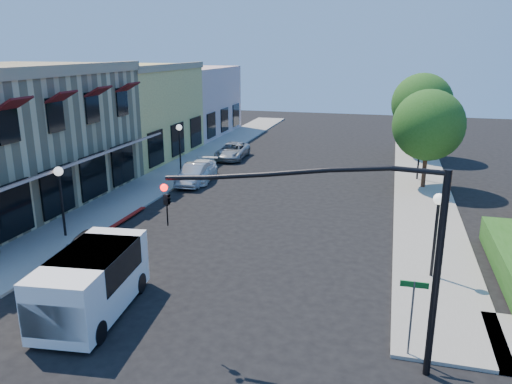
% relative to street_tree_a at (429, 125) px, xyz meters
% --- Properties ---
extents(ground, '(120.00, 120.00, 0.00)m').
position_rel_street_tree_a_xyz_m(ground, '(-8.80, -22.00, -4.19)').
color(ground, black).
rests_on(ground, ground).
extents(sidewalk_left, '(3.50, 50.00, 0.12)m').
position_rel_street_tree_a_xyz_m(sidewalk_left, '(-17.55, 5.00, -4.13)').
color(sidewalk_left, gray).
rests_on(sidewalk_left, ground).
extents(sidewalk_right, '(3.50, 50.00, 0.12)m').
position_rel_street_tree_a_xyz_m(sidewalk_right, '(-0.05, 5.00, -4.13)').
color(sidewalk_right, gray).
rests_on(sidewalk_right, ground).
extents(curb_red_strip, '(0.25, 10.00, 0.06)m').
position_rel_street_tree_a_xyz_m(curb_red_strip, '(-15.70, -14.00, -4.19)').
color(curb_red_strip, maroon).
rests_on(curb_red_strip, ground).
extents(yellow_stucco_building, '(10.00, 12.00, 7.60)m').
position_rel_street_tree_a_xyz_m(yellow_stucco_building, '(-24.30, 4.00, -0.39)').
color(yellow_stucco_building, tan).
rests_on(yellow_stucco_building, ground).
extents(pink_stucco_building, '(10.00, 12.00, 7.00)m').
position_rel_street_tree_a_xyz_m(pink_stucco_building, '(-24.30, 16.00, -0.69)').
color(pink_stucco_building, beige).
rests_on(pink_stucco_building, ground).
extents(hedge, '(1.40, 8.00, 1.10)m').
position_rel_street_tree_a_xyz_m(hedge, '(2.90, -13.00, -4.19)').
color(hedge, '#1F5117').
rests_on(hedge, ground).
extents(street_tree_a, '(4.56, 4.56, 6.48)m').
position_rel_street_tree_a_xyz_m(street_tree_a, '(0.00, 0.00, 0.00)').
color(street_tree_a, '#362315').
rests_on(street_tree_a, ground).
extents(street_tree_b, '(4.94, 4.94, 7.02)m').
position_rel_street_tree_a_xyz_m(street_tree_b, '(0.00, 10.00, 0.35)').
color(street_tree_b, '#362315').
rests_on(street_tree_b, ground).
extents(signal_mast_arm, '(8.01, 0.39, 6.00)m').
position_rel_street_tree_a_xyz_m(signal_mast_arm, '(-2.94, -20.50, -0.11)').
color(signal_mast_arm, black).
rests_on(signal_mast_arm, ground).
extents(street_name_sign, '(0.80, 0.06, 2.50)m').
position_rel_street_tree_a_xyz_m(street_name_sign, '(-1.30, -19.80, -2.50)').
color(street_name_sign, '#595B5E').
rests_on(street_name_sign, ground).
extents(lamppost_left_near, '(0.44, 0.44, 3.57)m').
position_rel_street_tree_a_xyz_m(lamppost_left_near, '(-17.30, -14.00, -1.46)').
color(lamppost_left_near, black).
rests_on(lamppost_left_near, ground).
extents(lamppost_left_far, '(0.44, 0.44, 3.57)m').
position_rel_street_tree_a_xyz_m(lamppost_left_far, '(-17.30, 0.00, -1.46)').
color(lamppost_left_far, black).
rests_on(lamppost_left_far, ground).
extents(lamppost_right_near, '(0.44, 0.44, 3.57)m').
position_rel_street_tree_a_xyz_m(lamppost_right_near, '(-0.30, -14.00, -1.46)').
color(lamppost_right_near, black).
rests_on(lamppost_right_near, ground).
extents(lamppost_right_far, '(0.44, 0.44, 3.57)m').
position_rel_street_tree_a_xyz_m(lamppost_right_far, '(-0.30, 2.00, -1.46)').
color(lamppost_right_far, black).
rests_on(lamppost_right_far, ground).
extents(white_van, '(2.75, 5.27, 2.24)m').
position_rel_street_tree_a_xyz_m(white_van, '(-11.85, -20.05, -2.90)').
color(white_van, white).
rests_on(white_van, ground).
extents(parked_car_a, '(1.89, 3.72, 1.21)m').
position_rel_street_tree_a_xyz_m(parked_car_a, '(-14.73, -16.00, -3.59)').
color(parked_car_a, black).
rests_on(parked_car_a, ground).
extents(parked_car_b, '(1.74, 4.27, 1.38)m').
position_rel_street_tree_a_xyz_m(parked_car_b, '(-15.00, -3.00, -3.51)').
color(parked_car_b, '#B2B3B7').
rests_on(parked_car_b, ground).
extents(parked_car_c, '(2.29, 4.62, 1.29)m').
position_rel_street_tree_a_xyz_m(parked_car_c, '(-15.00, -1.88, -3.55)').
color(parked_car_c, silver).
rests_on(parked_car_c, ground).
extents(parked_car_d, '(2.38, 4.79, 1.31)m').
position_rel_street_tree_a_xyz_m(parked_car_d, '(-15.00, 5.46, -3.54)').
color(parked_car_d, '#A5A8AB').
rests_on(parked_car_d, ground).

